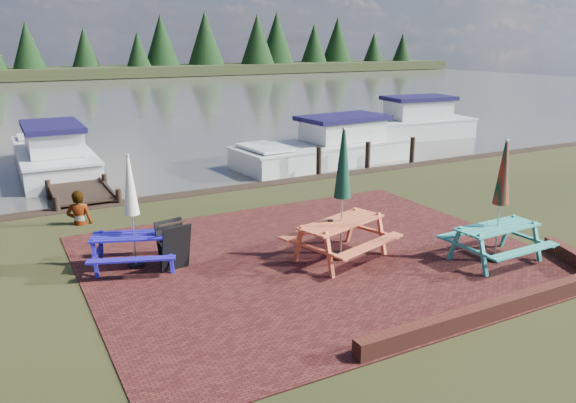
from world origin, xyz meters
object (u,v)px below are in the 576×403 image
at_px(chalkboard, 174,245).
at_px(boat_near, 329,148).
at_px(picnic_table_blue, 133,230).
at_px(boat_jetty, 53,156).
at_px(picnic_table_red, 342,215).
at_px(boat_far, 406,125).
at_px(picnic_table_teal, 498,220).
at_px(jetty, 67,171).
at_px(person, 77,191).

xyz_separation_m(chalkboard, boat_near, (8.34, 7.65, -0.11)).
distance_m(picnic_table_blue, boat_jetty, 10.48).
xyz_separation_m(picnic_table_red, boat_near, (5.18, 8.73, -0.56)).
relative_size(picnic_table_red, boat_far, 0.38).
distance_m(picnic_table_teal, chalkboard, 6.43).
bearing_deg(boat_jetty, chalkboard, -84.39).
distance_m(jetty, person, 5.76).
relative_size(picnic_table_teal, chalkboard, 2.60).
relative_size(picnic_table_teal, picnic_table_red, 0.92).
relative_size(picnic_table_blue, chalkboard, 2.37).
distance_m(picnic_table_blue, boat_near, 11.53).
bearing_deg(chalkboard, boat_far, 26.02).
xyz_separation_m(picnic_table_teal, boat_far, (8.74, 13.37, -0.42)).
distance_m(picnic_table_red, picnic_table_blue, 4.10).
bearing_deg(chalkboard, picnic_table_blue, 135.91).
height_order(chalkboard, jetty, chalkboard).
bearing_deg(chalkboard, picnic_table_red, -29.21).
distance_m(boat_near, person, 10.31).
bearing_deg(jetty, boat_near, -11.33).
bearing_deg(person, picnic_table_red, 154.32).
distance_m(picnic_table_red, chalkboard, 3.37).
distance_m(picnic_table_red, boat_far, 16.43).
height_order(picnic_table_red, person, picnic_table_red).
height_order(picnic_table_teal, person, picnic_table_teal).
bearing_deg(boat_far, jetty, 100.09).
xyz_separation_m(picnic_table_blue, person, (-0.56, 3.34, 0.05)).
xyz_separation_m(chalkboard, boat_far, (14.58, 10.71, -0.05)).
bearing_deg(boat_near, picnic_table_teal, 161.12).
height_order(picnic_table_blue, person, picnic_table_blue).
distance_m(picnic_table_blue, chalkboard, 0.84).
xyz_separation_m(jetty, boat_far, (15.35, 1.24, 0.33)).
bearing_deg(boat_near, picnic_table_blue, 123.48).
xyz_separation_m(picnic_table_red, chalkboard, (-3.16, 1.08, -0.45)).
bearing_deg(boat_jetty, picnic_table_blue, -87.72).
relative_size(picnic_table_red, boat_jetty, 0.39).
relative_size(chalkboard, boat_near, 0.13).
height_order(picnic_table_red, picnic_table_blue, picnic_table_red).
bearing_deg(jetty, boat_far, 4.63).
bearing_deg(boat_far, boat_near, 121.65).
distance_m(picnic_table_red, boat_jetty, 12.70).
xyz_separation_m(picnic_table_red, boat_jetty, (-4.15, 11.99, -0.54)).
relative_size(chalkboard, boat_jetty, 0.14).
bearing_deg(picnic_table_red, picnic_table_teal, -47.62).
bearing_deg(picnic_table_teal, picnic_table_blue, 153.25).
height_order(jetty, boat_jetty, boat_jetty).
bearing_deg(picnic_table_teal, picnic_table_red, 148.30).
height_order(picnic_table_blue, jetty, picnic_table_blue).
bearing_deg(picnic_table_red, boat_jetty, 91.94).
distance_m(chalkboard, jetty, 9.51).
xyz_separation_m(picnic_table_teal, picnic_table_red, (-2.68, 1.58, 0.07)).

